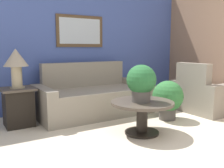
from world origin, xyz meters
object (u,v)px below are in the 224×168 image
(couch_main, at_px, (93,98))
(armchair, at_px, (204,96))
(side_table, at_px, (18,107))
(table_lamp, at_px, (16,61))
(potted_plant_floor, at_px, (168,98))
(potted_plant_on_table, at_px, (141,82))
(coffee_table, at_px, (142,110))

(couch_main, relative_size, armchair, 1.93)
(side_table, distance_m, table_lamp, 0.70)
(potted_plant_floor, bearing_deg, table_lamp, 156.74)
(potted_plant_on_table, xyz_separation_m, potted_plant_floor, (0.85, 0.35, -0.38))
(table_lamp, bearing_deg, potted_plant_on_table, -43.28)
(armchair, relative_size, side_table, 1.76)
(armchair, height_order, table_lamp, table_lamp)
(armchair, bearing_deg, table_lamp, 74.65)
(couch_main, height_order, side_table, couch_main)
(couch_main, bearing_deg, potted_plant_on_table, -87.10)
(table_lamp, xyz_separation_m, potted_plant_on_table, (1.39, -1.31, -0.26))
(armchair, distance_m, potted_plant_floor, 1.00)
(side_table, relative_size, table_lamp, 1.00)
(armchair, bearing_deg, potted_plant_on_table, 102.61)
(armchair, xyz_separation_m, potted_plant_floor, (-0.99, -0.05, 0.07))
(couch_main, relative_size, potted_plant_on_table, 3.93)
(coffee_table, bearing_deg, table_lamp, 137.55)
(armchair, bearing_deg, couch_main, 64.44)
(armchair, bearing_deg, potted_plant_floor, 93.47)
(coffee_table, height_order, potted_plant_on_table, potted_plant_on_table)
(armchair, height_order, side_table, armchair)
(couch_main, relative_size, potted_plant_floor, 3.07)
(table_lamp, height_order, potted_plant_on_table, table_lamp)
(coffee_table, bearing_deg, couch_main, 94.26)
(armchair, height_order, potted_plant_floor, armchair)
(coffee_table, xyz_separation_m, table_lamp, (-1.42, 1.30, 0.67))
(coffee_table, xyz_separation_m, potted_plant_on_table, (-0.03, -0.01, 0.41))
(table_lamp, relative_size, potted_plant_on_table, 1.16)
(armchair, distance_m, potted_plant_on_table, 1.94)
(couch_main, distance_m, potted_plant_on_table, 1.40)
(potted_plant_floor, bearing_deg, armchair, 3.12)
(armchair, distance_m, table_lamp, 3.43)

